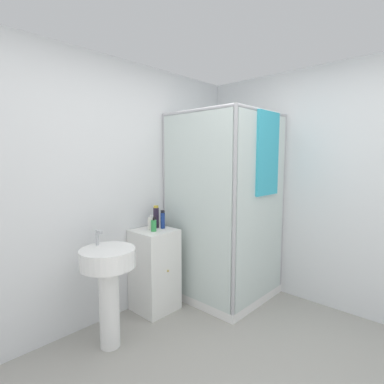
# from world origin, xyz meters

# --- Properties ---
(wall_back) EXTENTS (6.40, 0.06, 2.50)m
(wall_back) POSITION_xyz_m (0.00, 1.70, 1.25)
(wall_back) COLOR silver
(wall_back) RESTS_ON ground_plane
(wall_right) EXTENTS (0.06, 6.40, 2.50)m
(wall_right) POSITION_xyz_m (1.70, 0.00, 1.25)
(wall_right) COLOR silver
(wall_right) RESTS_ON ground_plane
(shower_enclosure) EXTENTS (0.98, 1.01, 2.04)m
(shower_enclosure) POSITION_xyz_m (1.12, 1.09, 0.55)
(shower_enclosure) COLOR white
(shower_enclosure) RESTS_ON ground_plane
(vanity_cabinet) EXTENTS (0.40, 0.41, 0.84)m
(vanity_cabinet) POSITION_xyz_m (0.40, 1.47, 0.42)
(vanity_cabinet) COLOR white
(vanity_cabinet) RESTS_ON ground_plane
(sink) EXTENTS (0.45, 0.45, 0.97)m
(sink) POSITION_xyz_m (-0.26, 1.26, 0.60)
(sink) COLOR white
(sink) RESTS_ON ground_plane
(soap_dispenser) EXTENTS (0.05, 0.06, 0.14)m
(soap_dispenser) POSITION_xyz_m (0.36, 1.43, 0.90)
(soap_dispenser) COLOR green
(soap_dispenser) RESTS_ON vanity_cabinet
(shampoo_bottle_tall_black) EXTENTS (0.06, 0.06, 0.23)m
(shampoo_bottle_tall_black) POSITION_xyz_m (0.48, 1.53, 0.95)
(shampoo_bottle_tall_black) COLOR #281E33
(shampoo_bottle_tall_black) RESTS_ON vanity_cabinet
(shampoo_bottle_blue) EXTENTS (0.05, 0.05, 0.19)m
(shampoo_bottle_blue) POSITION_xyz_m (0.51, 1.46, 0.93)
(shampoo_bottle_blue) COLOR navy
(shampoo_bottle_blue) RESTS_ON vanity_cabinet
(lotion_bottle_white) EXTENTS (0.06, 0.06, 0.15)m
(lotion_bottle_white) POSITION_xyz_m (0.39, 1.51, 0.90)
(lotion_bottle_white) COLOR white
(lotion_bottle_white) RESTS_ON vanity_cabinet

